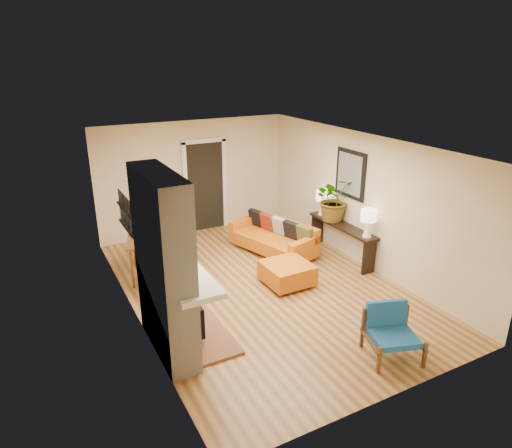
# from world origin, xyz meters

# --- Properties ---
(room_shell) EXTENTS (6.50, 6.50, 6.50)m
(room_shell) POSITION_xyz_m (0.60, 2.63, 1.24)
(room_shell) COLOR #B98747
(room_shell) RESTS_ON ground
(fireplace) EXTENTS (1.09, 1.68, 2.60)m
(fireplace) POSITION_xyz_m (-2.00, -1.00, 1.24)
(fireplace) COLOR white
(fireplace) RESTS_ON ground
(sofa) EXTENTS (1.32, 2.06, 0.75)m
(sofa) POSITION_xyz_m (1.01, 1.25, 0.33)
(sofa) COLOR silver
(sofa) RESTS_ON ground
(ottoman) EXTENTS (0.82, 0.82, 0.41)m
(ottoman) POSITION_xyz_m (0.46, -0.14, 0.24)
(ottoman) COLOR silver
(ottoman) RESTS_ON ground
(blue_chair) EXTENTS (0.87, 0.86, 0.72)m
(blue_chair) POSITION_xyz_m (0.66, -2.56, 0.39)
(blue_chair) COLOR brown
(blue_chair) RESTS_ON ground
(dining_table) EXTENTS (1.11, 1.85, 0.97)m
(dining_table) POSITION_xyz_m (-1.58, 1.35, 0.64)
(dining_table) COLOR brown
(dining_table) RESTS_ON ground
(console_table) EXTENTS (0.34, 1.85, 0.72)m
(console_table) POSITION_xyz_m (2.07, 0.35, 0.58)
(console_table) COLOR black
(console_table) RESTS_ON ground
(lamp_near) EXTENTS (0.30, 0.30, 0.54)m
(lamp_near) POSITION_xyz_m (2.07, -0.39, 1.06)
(lamp_near) COLOR white
(lamp_near) RESTS_ON console_table
(lamp_far) EXTENTS (0.30, 0.30, 0.54)m
(lamp_far) POSITION_xyz_m (2.07, 1.05, 1.06)
(lamp_far) COLOR white
(lamp_far) RESTS_ON console_table
(houseplant) EXTENTS (0.97, 0.88, 0.93)m
(houseplant) POSITION_xyz_m (2.06, 0.65, 1.19)
(houseplant) COLOR #1E5919
(houseplant) RESTS_ON console_table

